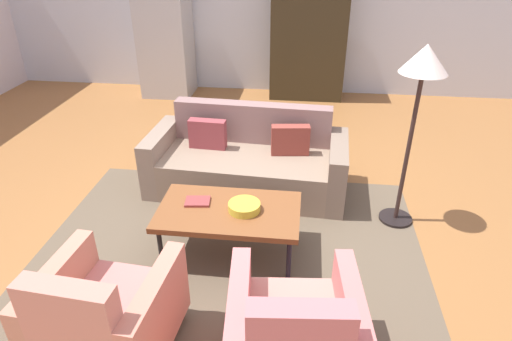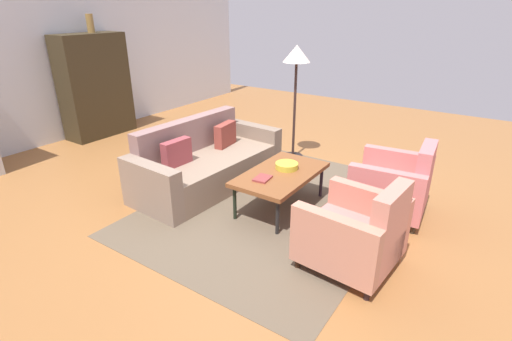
% 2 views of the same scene
% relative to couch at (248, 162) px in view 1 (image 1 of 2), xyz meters
% --- Properties ---
extents(ground_plane, '(11.60, 11.60, 0.00)m').
position_rel_couch_xyz_m(ground_plane, '(0.08, -0.55, -0.29)').
color(ground_plane, '#9A6334').
extents(wall_back, '(9.66, 0.12, 2.80)m').
position_rel_couch_xyz_m(wall_back, '(0.08, 3.39, 1.11)').
color(wall_back, silver).
rests_on(wall_back, ground).
extents(area_rug, '(3.40, 2.60, 0.01)m').
position_rel_couch_xyz_m(area_rug, '(-0.00, -1.14, -0.28)').
color(area_rug, brown).
rests_on(area_rug, ground).
extents(couch, '(2.15, 1.01, 0.86)m').
position_rel_couch_xyz_m(couch, '(0.00, 0.00, 0.00)').
color(couch, gray).
rests_on(couch, ground).
extents(coffee_table, '(1.20, 0.70, 0.46)m').
position_rel_couch_xyz_m(coffee_table, '(-0.00, -1.19, 0.13)').
color(coffee_table, black).
rests_on(coffee_table, ground).
extents(armchair_left, '(0.86, 0.86, 0.88)m').
position_rel_couch_xyz_m(armchair_left, '(-0.61, -2.35, 0.06)').
color(armchair_left, '#311D12').
rests_on(armchair_left, ground).
extents(armchair_right, '(0.87, 0.87, 0.88)m').
position_rel_couch_xyz_m(armchair_right, '(0.60, -2.35, 0.06)').
color(armchair_right, '#372321').
rests_on(armchair_right, ground).
extents(fruit_bowl, '(0.27, 0.27, 0.07)m').
position_rel_couch_xyz_m(fruit_bowl, '(0.13, -1.19, 0.20)').
color(fruit_bowl, gold).
rests_on(fruit_bowl, coffee_table).
extents(book_stack, '(0.23, 0.18, 0.02)m').
position_rel_couch_xyz_m(book_stack, '(-0.29, -1.12, 0.18)').
color(book_stack, brown).
rests_on(book_stack, coffee_table).
extents(cabinet, '(1.20, 0.51, 1.80)m').
position_rel_couch_xyz_m(cabinet, '(0.58, 3.05, 0.61)').
color(cabinet, '#342A19').
rests_on(cabinet, ground).
extents(refrigerator, '(0.80, 0.73, 1.85)m').
position_rel_couch_xyz_m(refrigerator, '(-1.78, 2.95, 0.64)').
color(refrigerator, '#B7BABF').
rests_on(refrigerator, ground).
extents(floor_lamp, '(0.40, 0.40, 1.72)m').
position_rel_couch_xyz_m(floor_lamp, '(1.54, -0.50, 1.16)').
color(floor_lamp, black).
rests_on(floor_lamp, ground).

